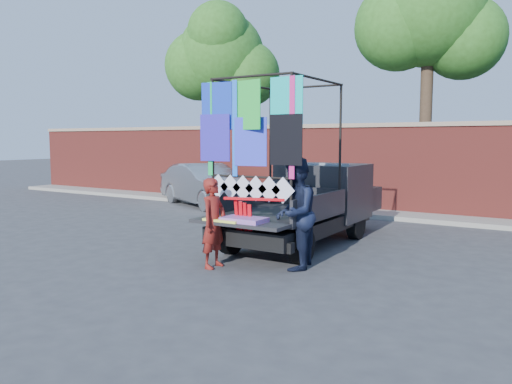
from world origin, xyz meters
The scene contains 10 objects.
ground centered at (0.00, 0.00, 0.00)m, with size 90.00×90.00×0.00m, color #38383A.
brick_wall centered at (0.00, 7.00, 1.33)m, with size 30.00×0.45×2.61m.
curb centered at (0.00, 6.30, 0.06)m, with size 30.00×1.20×0.12m, color gray.
tree_left centered at (-6.48, 8.12, 5.12)m, with size 4.20×3.30×7.05m.
tree_mid centered at (1.02, 8.12, 5.70)m, with size 4.20×3.30×7.73m.
pickup_truck centered at (0.14, 2.33, 0.80)m, with size 2.02×5.08×3.19m.
sedan centered at (-5.21, 5.51, 0.68)m, with size 1.44×4.14×1.36m, color #A5A9AC.
woman centered at (-0.26, -0.65, 0.75)m, with size 0.55×0.36×1.50m, color maroon.
man centered at (0.92, -0.01, 0.92)m, with size 0.90×0.70×1.85m, color black.
streamer_bundle centered at (0.22, -0.34, 0.95)m, with size 1.01×0.36×0.71m.
Camera 1 is at (4.68, -7.21, 2.13)m, focal length 35.00 mm.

